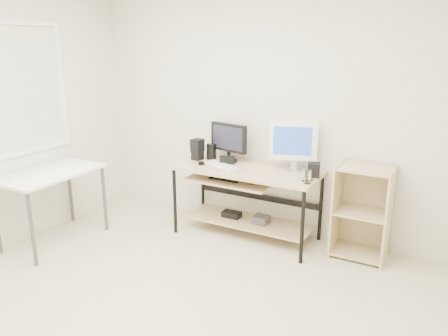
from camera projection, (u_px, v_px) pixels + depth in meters
name	position (u px, v px, depth m)	size (l,w,h in m)	color
room	(128.00, 144.00, 3.00)	(4.01, 4.01, 2.62)	beige
desk	(245.00, 188.00, 4.53)	(1.50, 0.65, 0.75)	tan
side_table	(50.00, 179.00, 4.37)	(0.60, 1.00, 0.75)	white
shelf_unit	(363.00, 211.00, 4.15)	(0.50, 0.40, 0.90)	tan
black_monitor	(229.00, 140.00, 4.66)	(0.45, 0.19, 0.42)	black
white_imac	(293.00, 142.00, 4.32)	(0.46, 0.20, 0.51)	silver
keyboard	(222.00, 165.00, 4.55)	(0.44, 0.12, 0.02)	white
mouse	(236.00, 167.00, 4.46)	(0.06, 0.10, 0.03)	#ADADB2
center_speaker	(227.00, 160.00, 4.63)	(0.16, 0.07, 0.08)	black
speaker_left	(197.00, 149.00, 4.76)	(0.13, 0.13, 0.23)	black
speaker_right	(314.00, 170.00, 4.17)	(0.11, 0.11, 0.14)	black
audio_controller	(211.00, 152.00, 4.77)	(0.09, 0.06, 0.18)	black
volume_puck	(201.00, 163.00, 4.59)	(0.07, 0.07, 0.03)	black
smartphone	(307.00, 180.00, 4.06)	(0.06, 0.11, 0.01)	black
coaster	(307.00, 183.00, 3.98)	(0.08, 0.08, 0.01)	#9F6C47
drinking_glass	(308.00, 177.00, 3.96)	(0.06, 0.06, 0.12)	white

